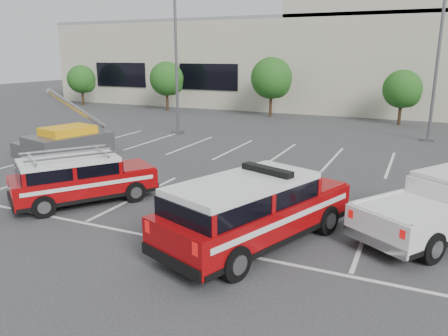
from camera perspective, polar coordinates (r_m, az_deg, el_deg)
The scene contains 13 objects.
ground at distance 15.07m, azimuth -2.83°, elevation -5.11°, with size 120.00×120.00×0.00m, color #2D2D30.
stall_markings at distance 18.99m, azimuth 3.42°, elevation -0.89°, with size 23.00×15.00×0.01m, color silver.
convention_building at distance 44.89m, azimuth 16.89°, elevation 13.63°, with size 60.00×16.99×13.20m.
tree_far_left at distance 46.86m, azimuth -18.00°, elevation 10.85°, with size 2.77×2.77×3.99m.
tree_left at distance 40.80m, azimuth -7.37°, elevation 11.34°, with size 3.07×3.07×4.42m.
tree_mid_left at distance 36.53m, azimuth 6.36°, elevation 11.41°, with size 3.37×3.37×4.85m.
tree_mid_right at distance 34.75m, azimuth 22.39°, elevation 9.35°, with size 2.77×2.77×3.99m.
light_pole_left at distance 28.56m, azimuth -6.29°, elevation 14.81°, with size 0.90×0.60×10.24m.
light_pole_mid at distance 28.57m, azimuth 26.22°, elevation 13.43°, with size 0.90×0.60×10.24m.
fire_chief_suv at distance 11.97m, azimuth 3.96°, elevation -6.10°, with size 4.16×6.38×2.11m.
white_pickup at distance 14.12m, azimuth 26.80°, elevation -5.07°, with size 4.91×5.96×1.79m.
ladder_suv at distance 16.07m, azimuth -18.11°, elevation -1.77°, with size 4.25×4.97×1.87m.
utility_rig at distance 23.51m, azimuth -19.92°, elevation 3.04°, with size 4.31×4.35×3.52m.
Camera 1 is at (6.56, -12.57, 5.12)m, focal length 35.00 mm.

